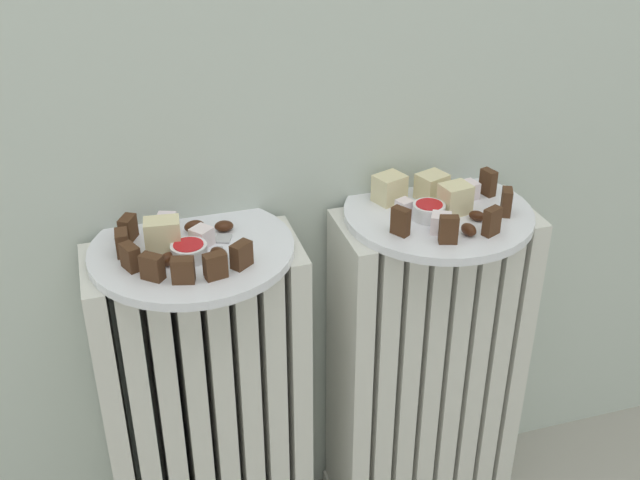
% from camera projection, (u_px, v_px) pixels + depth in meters
% --- Properties ---
extents(radiator_left, '(0.30, 0.14, 0.55)m').
position_uv_depth(radiator_left, '(207.00, 416.00, 1.17)').
color(radiator_left, silver).
rests_on(radiator_left, ground_plane).
extents(radiator_right, '(0.30, 0.14, 0.55)m').
position_uv_depth(radiator_right, '(425.00, 373.00, 1.25)').
color(radiator_right, silver).
rests_on(radiator_right, ground_plane).
extents(plate_left, '(0.27, 0.27, 0.01)m').
position_uv_depth(plate_left, '(192.00, 250.00, 1.02)').
color(plate_left, white).
rests_on(plate_left, radiator_left).
extents(plate_right, '(0.27, 0.27, 0.01)m').
position_uv_depth(plate_right, '(438.00, 214.00, 1.11)').
color(plate_right, white).
rests_on(plate_right, radiator_right).
extents(dark_cake_slice_left_0, '(0.03, 0.03, 0.03)m').
position_uv_depth(dark_cake_slice_left_0, '(128.00, 228.00, 1.03)').
color(dark_cake_slice_left_0, '#472B19').
rests_on(dark_cake_slice_left_0, plate_left).
extents(dark_cake_slice_left_1, '(0.02, 0.03, 0.03)m').
position_uv_depth(dark_cake_slice_left_1, '(122.00, 243.00, 0.99)').
color(dark_cake_slice_left_1, '#472B19').
rests_on(dark_cake_slice_left_1, plate_left).
extents(dark_cake_slice_left_2, '(0.03, 0.03, 0.03)m').
position_uv_depth(dark_cake_slice_left_2, '(130.00, 257.00, 0.96)').
color(dark_cake_slice_left_2, '#472B19').
rests_on(dark_cake_slice_left_2, plate_left).
extents(dark_cake_slice_left_3, '(0.03, 0.03, 0.03)m').
position_uv_depth(dark_cake_slice_left_3, '(152.00, 267.00, 0.94)').
color(dark_cake_slice_left_3, '#472B19').
rests_on(dark_cake_slice_left_3, plate_left).
extents(dark_cake_slice_left_4, '(0.03, 0.02, 0.03)m').
position_uv_depth(dark_cake_slice_left_4, '(183.00, 270.00, 0.94)').
color(dark_cake_slice_left_4, '#472B19').
rests_on(dark_cake_slice_left_4, plate_left).
extents(dark_cake_slice_left_5, '(0.03, 0.02, 0.03)m').
position_uv_depth(dark_cake_slice_left_5, '(215.00, 266.00, 0.95)').
color(dark_cake_slice_left_5, '#472B19').
rests_on(dark_cake_slice_left_5, plate_left).
extents(dark_cake_slice_left_6, '(0.03, 0.03, 0.03)m').
position_uv_depth(dark_cake_slice_left_6, '(241.00, 255.00, 0.97)').
color(dark_cake_slice_left_6, '#472B19').
rests_on(dark_cake_slice_left_6, plate_left).
extents(marble_cake_slice_left_0, '(0.05, 0.04, 0.05)m').
position_uv_depth(marble_cake_slice_left_0, '(163.00, 236.00, 1.00)').
color(marble_cake_slice_left_0, beige).
rests_on(marble_cake_slice_left_0, plate_left).
extents(turkish_delight_left_0, '(0.03, 0.03, 0.02)m').
position_uv_depth(turkish_delight_left_0, '(202.00, 237.00, 1.02)').
color(turkish_delight_left_0, white).
rests_on(turkish_delight_left_0, plate_left).
extents(turkish_delight_left_1, '(0.03, 0.03, 0.02)m').
position_uv_depth(turkish_delight_left_1, '(166.00, 223.00, 1.05)').
color(turkish_delight_left_1, white).
rests_on(turkish_delight_left_1, plate_left).
extents(medjool_date_left_0, '(0.03, 0.03, 0.02)m').
position_uv_depth(medjool_date_left_0, '(167.00, 259.00, 0.97)').
color(medjool_date_left_0, '#3D1E0F').
rests_on(medjool_date_left_0, plate_left).
extents(medjool_date_left_1, '(0.03, 0.02, 0.02)m').
position_uv_depth(medjool_date_left_1, '(194.00, 226.00, 1.05)').
color(medjool_date_left_1, '#3D1E0F').
rests_on(medjool_date_left_1, plate_left).
extents(medjool_date_left_2, '(0.03, 0.03, 0.02)m').
position_uv_depth(medjool_date_left_2, '(219.00, 254.00, 0.99)').
color(medjool_date_left_2, '#3D1E0F').
rests_on(medjool_date_left_2, plate_left).
extents(medjool_date_left_3, '(0.03, 0.02, 0.01)m').
position_uv_depth(medjool_date_left_3, '(224.00, 226.00, 1.05)').
color(medjool_date_left_3, '#3D1E0F').
rests_on(medjool_date_left_3, plate_left).
extents(jam_bowl_left, '(0.05, 0.05, 0.02)m').
position_uv_depth(jam_bowl_left, '(189.00, 251.00, 0.99)').
color(jam_bowl_left, white).
rests_on(jam_bowl_left, plate_left).
extents(dark_cake_slice_right_0, '(0.02, 0.03, 0.04)m').
position_uv_depth(dark_cake_slice_right_0, '(401.00, 221.00, 1.04)').
color(dark_cake_slice_right_0, '#472B19').
rests_on(dark_cake_slice_right_0, plate_right).
extents(dark_cake_slice_right_1, '(0.03, 0.02, 0.04)m').
position_uv_depth(dark_cake_slice_right_1, '(449.00, 230.00, 1.02)').
color(dark_cake_slice_right_1, '#472B19').
rests_on(dark_cake_slice_right_1, plate_right).
extents(dark_cake_slice_right_2, '(0.03, 0.02, 0.04)m').
position_uv_depth(dark_cake_slice_right_2, '(492.00, 221.00, 1.04)').
color(dark_cake_slice_right_2, '#472B19').
rests_on(dark_cake_slice_right_2, plate_right).
extents(dark_cake_slice_right_3, '(0.02, 0.03, 0.04)m').
position_uv_depth(dark_cake_slice_right_3, '(506.00, 202.00, 1.09)').
color(dark_cake_slice_right_3, '#472B19').
rests_on(dark_cake_slice_right_3, plate_right).
extents(dark_cake_slice_right_4, '(0.02, 0.03, 0.04)m').
position_uv_depth(dark_cake_slice_right_4, '(488.00, 182.00, 1.14)').
color(dark_cake_slice_right_4, '#472B19').
rests_on(dark_cake_slice_right_4, plate_right).
extents(marble_cake_slice_right_0, '(0.05, 0.05, 0.04)m').
position_uv_depth(marble_cake_slice_right_0, '(389.00, 188.00, 1.12)').
color(marble_cake_slice_right_0, beige).
rests_on(marble_cake_slice_right_0, plate_right).
extents(marble_cake_slice_right_1, '(0.04, 0.04, 0.04)m').
position_uv_depth(marble_cake_slice_right_1, '(455.00, 199.00, 1.09)').
color(marble_cake_slice_right_1, beige).
rests_on(marble_cake_slice_right_1, plate_right).
extents(marble_cake_slice_right_2, '(0.05, 0.05, 0.04)m').
position_uv_depth(marble_cake_slice_right_2, '(432.00, 186.00, 1.13)').
color(marble_cake_slice_right_2, beige).
rests_on(marble_cake_slice_right_2, plate_right).
extents(turkish_delight_right_0, '(0.03, 0.03, 0.02)m').
position_uv_depth(turkish_delight_right_0, '(404.00, 207.00, 1.10)').
color(turkish_delight_right_0, white).
rests_on(turkish_delight_right_0, plate_right).
extents(turkish_delight_right_1, '(0.03, 0.03, 0.03)m').
position_uv_depth(turkish_delight_right_1, '(468.00, 190.00, 1.13)').
color(turkish_delight_right_1, white).
rests_on(turkish_delight_right_1, plate_right).
extents(turkish_delight_right_2, '(0.04, 0.04, 0.03)m').
position_uv_depth(turkish_delight_right_2, '(441.00, 223.00, 1.05)').
color(turkish_delight_right_2, white).
rests_on(turkish_delight_right_2, plate_right).
extents(medjool_date_right_0, '(0.02, 0.03, 0.02)m').
position_uv_depth(medjool_date_right_0, '(469.00, 230.00, 1.04)').
color(medjool_date_right_0, '#3D1E0F').
rests_on(medjool_date_right_0, plate_right).
extents(medjool_date_right_1, '(0.03, 0.03, 0.01)m').
position_uv_depth(medjool_date_right_1, '(477.00, 216.00, 1.08)').
color(medjool_date_right_1, '#3D1E0F').
rests_on(medjool_date_right_1, plate_right).
extents(jam_bowl_right, '(0.05, 0.05, 0.02)m').
position_uv_depth(jam_bowl_right, '(429.00, 210.00, 1.08)').
color(jam_bowl_right, white).
rests_on(jam_bowl_right, plate_right).
extents(fork, '(0.05, 0.10, 0.00)m').
position_uv_depth(fork, '(218.00, 252.00, 1.00)').
color(fork, '#B7B7BC').
rests_on(fork, plate_left).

